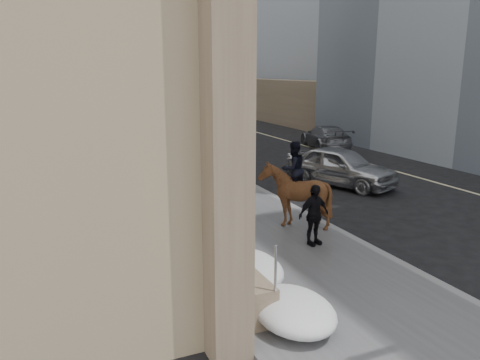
# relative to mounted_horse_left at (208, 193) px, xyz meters

# --- Properties ---
(ground) EXTENTS (140.00, 140.00, 0.00)m
(ground) POSITION_rel_mounted_horse_left_xyz_m (0.97, -4.07, -1.22)
(ground) COLOR black
(ground) RESTS_ON ground
(sidewalk) EXTENTS (5.00, 80.00, 0.12)m
(sidewalk) POSITION_rel_mounted_horse_left_xyz_m (0.97, 5.93, -1.16)
(sidewalk) COLOR #48484B
(sidewalk) RESTS_ON ground
(curb) EXTENTS (0.24, 80.00, 0.12)m
(curb) POSITION_rel_mounted_horse_left_xyz_m (3.59, 5.93, -1.16)
(curb) COLOR slate
(curb) RESTS_ON ground
(lane_line) EXTENTS (0.15, 70.00, 0.01)m
(lane_line) POSITION_rel_mounted_horse_left_xyz_m (11.47, 5.93, -1.21)
(lane_line) COLOR #BFB78C
(lane_line) RESTS_ON ground
(far_podium) EXTENTS (2.00, 80.00, 4.00)m
(far_podium) POSITION_rel_mounted_horse_left_xyz_m (16.47, 5.93, 0.78)
(far_podium) COLOR #705F48
(far_podium) RESTS_ON ground
(bg_building_mid) EXTENTS (30.00, 12.00, 28.00)m
(bg_building_mid) POSITION_rel_mounted_horse_left_xyz_m (4.97, 55.93, 12.78)
(bg_building_mid) COLOR slate
(bg_building_mid) RESTS_ON ground
(bg_building_far) EXTENTS (24.00, 12.00, 20.00)m
(bg_building_far) POSITION_rel_mounted_horse_left_xyz_m (-5.03, 67.93, 8.78)
(bg_building_far) COLOR gray
(bg_building_far) RESTS_ON ground
(streetlight_mid) EXTENTS (1.71, 0.24, 8.00)m
(streetlight_mid) POSITION_rel_mounted_horse_left_xyz_m (3.71, 9.93, 3.36)
(streetlight_mid) COLOR #2D2D30
(streetlight_mid) RESTS_ON ground
(streetlight_far) EXTENTS (1.71, 0.24, 8.00)m
(streetlight_far) POSITION_rel_mounted_horse_left_xyz_m (3.71, 29.93, 3.36)
(streetlight_far) COLOR #2D2D30
(streetlight_far) RESTS_ON ground
(traffic_signal) EXTENTS (4.10, 0.22, 6.00)m
(traffic_signal) POSITION_rel_mounted_horse_left_xyz_m (3.05, 17.93, 2.79)
(traffic_signal) COLOR #2D2D30
(traffic_signal) RESTS_ON ground
(snow_bank) EXTENTS (1.70, 18.10, 0.76)m
(snow_bank) POSITION_rel_mounted_horse_left_xyz_m (-0.45, 4.03, -0.75)
(snow_bank) COLOR white
(snow_bank) RESTS_ON sidewalk
(mounted_horse_left) EXTENTS (1.62, 2.64, 2.70)m
(mounted_horse_left) POSITION_rel_mounted_horse_left_xyz_m (0.00, 0.00, 0.00)
(mounted_horse_left) COLOR #523418
(mounted_horse_left) RESTS_ON sidewalk
(mounted_horse_right) EXTENTS (1.86, 2.03, 2.67)m
(mounted_horse_right) POSITION_rel_mounted_horse_left_xyz_m (2.51, -0.94, 0.02)
(mounted_horse_right) COLOR #452713
(mounted_horse_right) RESTS_ON sidewalk
(pedestrian) EXTENTS (1.06, 0.56, 1.73)m
(pedestrian) POSITION_rel_mounted_horse_left_xyz_m (2.20, -2.56, -0.23)
(pedestrian) COLOR black
(pedestrian) RESTS_ON sidewalk
(car_silver) EXTENTS (3.74, 5.31, 1.68)m
(car_silver) POSITION_rel_mounted_horse_left_xyz_m (7.22, 3.32, -0.38)
(car_silver) COLOR #AAACB2
(car_silver) RESTS_ON ground
(car_grey) EXTENTS (3.22, 5.42, 1.47)m
(car_grey) POSITION_rel_mounted_horse_left_xyz_m (12.14, 11.92, -0.48)
(car_grey) COLOR slate
(car_grey) RESTS_ON ground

